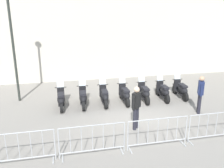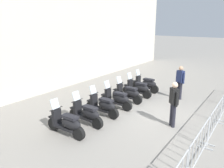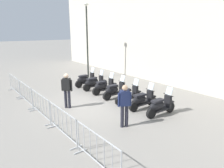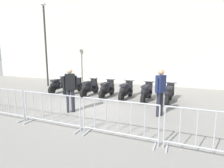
{
  "view_description": "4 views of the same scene",
  "coord_description": "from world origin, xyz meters",
  "px_view_note": "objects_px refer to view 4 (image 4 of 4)",
  "views": [
    {
      "loc": [
        -1.87,
        -9.18,
        4.45
      ],
      "look_at": [
        -0.93,
        1.46,
        1.17
      ],
      "focal_mm": 38.23,
      "sensor_mm": 36.0,
      "label": 1
    },
    {
      "loc": [
        -7.41,
        -4.3,
        3.76
      ],
      "look_at": [
        -0.58,
        1.94,
        1.23
      ],
      "focal_mm": 35.18,
      "sensor_mm": 36.0,
      "label": 2
    },
    {
      "loc": [
        9.25,
        -3.86,
        3.83
      ],
      "look_at": [
        0.1,
        1.55,
        0.96
      ],
      "focal_mm": 33.49,
      "sensor_mm": 36.0,
      "label": 3
    },
    {
      "loc": [
        4.52,
        -5.84,
        2.24
      ],
      "look_at": [
        0.3,
        1.54,
        0.81
      ],
      "focal_mm": 28.59,
      "sensor_mm": 36.0,
      "label": 4
    }
  ],
  "objects_px": {
    "motorcycle_3": "(106,89)",
    "barrier_segment_1": "(2,103)",
    "barrier_segment_2": "(51,111)",
    "barrier_segment_4": "(214,135)",
    "motorcycle_1": "(73,86)",
    "motorcycle_4": "(126,90)",
    "motorcycle_5": "(146,92)",
    "barrier_segment_3": "(118,121)",
    "motorcycle_2": "(89,87)",
    "motorcycle_6": "(169,93)",
    "motorcycle_0": "(58,85)",
    "officer_near_row_end": "(160,90)",
    "officer_mid_plaza": "(70,87)",
    "street_lamp": "(45,37)"
  },
  "relations": [
    {
      "from": "motorcycle_3",
      "to": "barrier_segment_1",
      "type": "height_order",
      "value": "motorcycle_3"
    },
    {
      "from": "barrier_segment_2",
      "to": "barrier_segment_4",
      "type": "distance_m",
      "value": 4.4
    },
    {
      "from": "motorcycle_1",
      "to": "barrier_segment_2",
      "type": "height_order",
      "value": "motorcycle_1"
    },
    {
      "from": "motorcycle_4",
      "to": "motorcycle_5",
      "type": "relative_size",
      "value": 1.0
    },
    {
      "from": "barrier_segment_1",
      "to": "barrier_segment_3",
      "type": "relative_size",
      "value": 1.0
    },
    {
      "from": "motorcycle_2",
      "to": "motorcycle_6",
      "type": "distance_m",
      "value": 4.15
    },
    {
      "from": "motorcycle_0",
      "to": "officer_near_row_end",
      "type": "distance_m",
      "value": 6.38
    },
    {
      "from": "motorcycle_1",
      "to": "officer_mid_plaza",
      "type": "height_order",
      "value": "officer_mid_plaza"
    },
    {
      "from": "barrier_segment_1",
      "to": "officer_near_row_end",
      "type": "distance_m",
      "value": 5.66
    },
    {
      "from": "motorcycle_6",
      "to": "barrier_segment_1",
      "type": "xyz_separation_m",
      "value": [
        -4.72,
        -4.9,
        0.07
      ]
    },
    {
      "from": "motorcycle_2",
      "to": "barrier_segment_1",
      "type": "bearing_deg",
      "value": -98.16
    },
    {
      "from": "motorcycle_3",
      "to": "officer_mid_plaza",
      "type": "distance_m",
      "value": 2.8
    },
    {
      "from": "motorcycle_2",
      "to": "motorcycle_3",
      "type": "xyz_separation_m",
      "value": [
        1.03,
        0.13,
        0.0
      ]
    },
    {
      "from": "motorcycle_2",
      "to": "barrier_segment_3",
      "type": "height_order",
      "value": "motorcycle_2"
    },
    {
      "from": "motorcycle_2",
      "to": "motorcycle_5",
      "type": "distance_m",
      "value": 3.12
    },
    {
      "from": "motorcycle_0",
      "to": "barrier_segment_2",
      "type": "xyz_separation_m",
      "value": [
        3.62,
        -3.72,
        0.07
      ]
    },
    {
      "from": "barrier_segment_2",
      "to": "street_lamp",
      "type": "bearing_deg",
      "value": 140.09
    },
    {
      "from": "officer_mid_plaza",
      "to": "motorcycle_5",
      "type": "bearing_deg",
      "value": 56.69
    },
    {
      "from": "barrier_segment_4",
      "to": "officer_near_row_end",
      "type": "height_order",
      "value": "officer_near_row_end"
    },
    {
      "from": "motorcycle_5",
      "to": "barrier_segment_4",
      "type": "relative_size",
      "value": 0.82
    },
    {
      "from": "motorcycle_6",
      "to": "barrier_segment_3",
      "type": "relative_size",
      "value": 0.82
    },
    {
      "from": "motorcycle_5",
      "to": "motorcycle_6",
      "type": "relative_size",
      "value": 1.0
    },
    {
      "from": "motorcycle_0",
      "to": "motorcycle_4",
      "type": "relative_size",
      "value": 1.0
    },
    {
      "from": "barrier_segment_3",
      "to": "barrier_segment_4",
      "type": "relative_size",
      "value": 1.0
    },
    {
      "from": "motorcycle_1",
      "to": "motorcycle_4",
      "type": "xyz_separation_m",
      "value": [
        3.09,
        0.43,
        0.0
      ]
    },
    {
      "from": "street_lamp",
      "to": "motorcycle_3",
      "type": "bearing_deg",
      "value": -8.58
    },
    {
      "from": "motorcycle_0",
      "to": "officer_mid_plaza",
      "type": "height_order",
      "value": "officer_mid_plaza"
    },
    {
      "from": "motorcycle_0",
      "to": "barrier_segment_1",
      "type": "relative_size",
      "value": 0.82
    },
    {
      "from": "motorcycle_5",
      "to": "barrier_segment_2",
      "type": "distance_m",
      "value": 4.68
    },
    {
      "from": "motorcycle_6",
      "to": "barrier_segment_3",
      "type": "xyz_separation_m",
      "value": [
        -0.36,
        -4.33,
        0.07
      ]
    },
    {
      "from": "motorcycle_1",
      "to": "barrier_segment_4",
      "type": "xyz_separation_m",
      "value": [
        6.97,
        -3.29,
        0.07
      ]
    },
    {
      "from": "motorcycle_0",
      "to": "motorcycle_1",
      "type": "height_order",
      "value": "same"
    },
    {
      "from": "motorcycle_0",
      "to": "barrier_segment_2",
      "type": "height_order",
      "value": "motorcycle_0"
    },
    {
      "from": "barrier_segment_3",
      "to": "officer_mid_plaza",
      "type": "distance_m",
      "value": 2.92
    },
    {
      "from": "barrier_segment_1",
      "to": "motorcycle_5",
      "type": "bearing_deg",
      "value": 51.83
    },
    {
      "from": "motorcycle_5",
      "to": "officer_mid_plaza",
      "type": "height_order",
      "value": "officer_mid_plaza"
    },
    {
      "from": "motorcycle_0",
      "to": "motorcycle_6",
      "type": "bearing_deg",
      "value": 8.26
    },
    {
      "from": "motorcycle_0",
      "to": "barrier_segment_3",
      "type": "distance_m",
      "value": 6.75
    },
    {
      "from": "motorcycle_6",
      "to": "motorcycle_1",
      "type": "bearing_deg",
      "value": -171.61
    },
    {
      "from": "motorcycle_1",
      "to": "motorcycle_2",
      "type": "relative_size",
      "value": 1.0
    },
    {
      "from": "motorcycle_6",
      "to": "officer_mid_plaza",
      "type": "height_order",
      "value": "officer_mid_plaza"
    },
    {
      "from": "street_lamp",
      "to": "motorcycle_4",
      "type": "bearing_deg",
      "value": -5.81
    },
    {
      "from": "motorcycle_6",
      "to": "officer_near_row_end",
      "type": "xyz_separation_m",
      "value": [
        0.1,
        -1.98,
        0.53
      ]
    },
    {
      "from": "street_lamp",
      "to": "barrier_segment_1",
      "type": "bearing_deg",
      "value": -54.53
    },
    {
      "from": "motorcycle_5",
      "to": "motorcycle_6",
      "type": "xyz_separation_m",
      "value": [
        1.02,
        0.19,
        0.0
      ]
    },
    {
      "from": "motorcycle_0",
      "to": "motorcycle_6",
      "type": "height_order",
      "value": "same"
    },
    {
      "from": "motorcycle_6",
      "to": "barrier_segment_3",
      "type": "height_order",
      "value": "motorcycle_6"
    },
    {
      "from": "barrier_segment_1",
      "to": "street_lamp",
      "type": "xyz_separation_m",
      "value": [
        -3.72,
        5.22,
        2.86
      ]
    },
    {
      "from": "barrier_segment_3",
      "to": "barrier_segment_2",
      "type": "bearing_deg",
      "value": -172.63
    },
    {
      "from": "motorcycle_0",
      "to": "motorcycle_6",
      "type": "xyz_separation_m",
      "value": [
        6.16,
        0.89,
        0.0
      ]
    }
  ]
}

